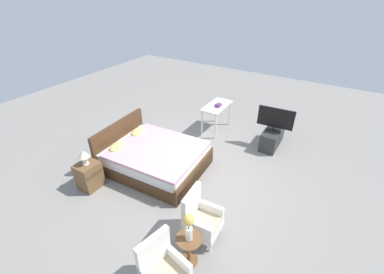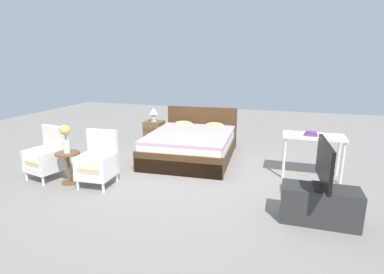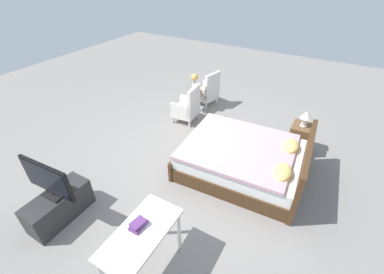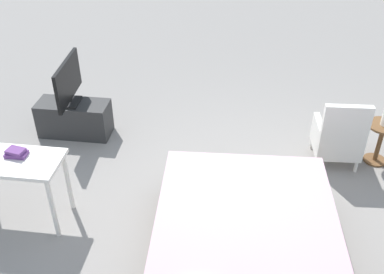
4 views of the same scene
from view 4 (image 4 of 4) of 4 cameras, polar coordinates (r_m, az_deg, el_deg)
ground_plane at (r=5.17m, az=4.13°, el=-7.83°), size 16.00×16.00×0.00m
bed at (r=4.26m, az=6.76°, el=-13.87°), size 1.81×2.23×0.96m
armchair_by_window_right at (r=5.75m, az=18.08°, el=-0.09°), size 0.57×0.57×0.92m
side_table at (r=5.98m, az=22.83°, el=-0.18°), size 0.40×0.40×0.54m
tv_stand at (r=6.30m, az=-14.69°, el=2.29°), size 0.96×0.40×0.48m
tv_flatscreen at (r=6.04m, az=-15.47°, el=6.75°), size 0.22×0.90×0.60m
vanity_desk at (r=4.86m, az=-21.98°, el=-3.76°), size 1.04×0.52×0.78m
book_stack at (r=4.80m, az=-21.44°, el=-1.88°), size 0.21×0.15×0.08m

